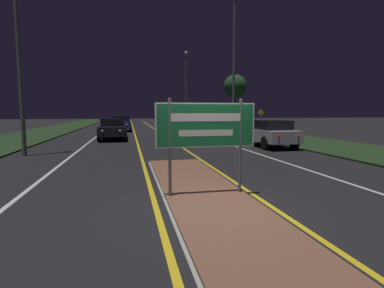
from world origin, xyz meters
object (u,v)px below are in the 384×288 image
(streetlight_left_near, at_px, (16,9))
(streetlight_right_far, at_px, (186,82))
(highway_sign, at_px, (206,128))
(car_receding_1, at_px, (177,125))
(car_receding_0, at_px, (269,133))
(car_approaching_0, at_px, (113,128))
(warning_sign, at_px, (261,118))
(car_receding_3, at_px, (180,119))
(car_approaching_1, at_px, (121,123))
(car_receding_2, at_px, (190,122))
(streetlight_right_near, at_px, (234,48))

(streetlight_left_near, relative_size, streetlight_right_far, 1.05)
(highway_sign, distance_m, car_receding_1, 21.19)
(streetlight_left_near, xyz_separation_m, streetlight_right_far, (12.39, 26.54, -0.26))
(car_receding_0, relative_size, car_approaching_0, 0.96)
(streetlight_left_near, xyz_separation_m, warning_sign, (16.20, 10.74, -4.90))
(highway_sign, distance_m, car_receding_0, 10.80)
(car_receding_3, bearing_deg, streetlight_left_near, -111.71)
(car_receding_1, bearing_deg, highway_sign, -97.32)
(streetlight_left_near, relative_size, car_receding_0, 2.43)
(warning_sign, bearing_deg, car_approaching_1, 154.75)
(car_receding_3, distance_m, warning_sign, 20.25)
(car_receding_2, distance_m, car_approaching_0, 17.13)
(streetlight_right_near, xyz_separation_m, car_receding_0, (-0.25, -6.59, -5.94))
(streetlight_left_near, height_order, car_receding_2, streetlight_left_near)
(streetlight_right_near, distance_m, car_receding_1, 8.82)
(car_receding_0, height_order, car_approaching_0, car_approaching_0)
(car_receding_2, relative_size, warning_sign, 2.10)
(highway_sign, height_order, car_receding_0, highway_sign)
(streetlight_right_far, bearing_deg, car_receding_3, 93.08)
(highway_sign, height_order, car_receding_2, highway_sign)
(highway_sign, bearing_deg, streetlight_right_near, 68.20)
(car_approaching_1, height_order, warning_sign, warning_sign)
(car_receding_2, relative_size, car_approaching_1, 1.02)
(streetlight_right_near, distance_m, car_approaching_1, 13.82)
(car_receding_0, xyz_separation_m, car_approaching_0, (-8.74, 6.31, 0.01))
(car_receding_0, bearing_deg, car_receding_1, 105.22)
(streetlight_left_near, height_order, warning_sign, streetlight_left_near)
(car_receding_3, bearing_deg, car_receding_1, -100.51)
(streetlight_right_near, height_order, car_receding_0, streetlight_right_near)
(streetlight_right_far, bearing_deg, car_receding_2, -95.16)
(car_receding_3, bearing_deg, streetlight_right_near, -89.32)
(car_receding_2, relative_size, car_approaching_0, 0.96)
(car_receding_1, height_order, car_approaching_1, car_approaching_1)
(car_receding_0, bearing_deg, highway_sign, -123.68)
(streetlight_right_near, bearing_deg, streetlight_left_near, -148.55)
(highway_sign, relative_size, car_approaching_0, 0.49)
(streetlight_left_near, xyz_separation_m, car_receding_1, (8.92, 13.06, -5.49))
(car_receding_3, bearing_deg, streetlight_right_far, -86.92)
(streetlight_right_far, distance_m, car_approaching_1, 14.14)
(streetlight_right_near, xyz_separation_m, car_receding_3, (-0.27, 22.96, -5.94))
(car_receding_2, bearing_deg, streetlight_right_far, 84.84)
(streetlight_left_near, relative_size, car_receding_2, 2.43)
(car_receding_0, height_order, car_receding_3, car_receding_0)
(car_receding_0, distance_m, car_approaching_1, 17.71)
(car_receding_1, xyz_separation_m, car_approaching_1, (-5.14, 3.54, 0.04))
(streetlight_right_near, xyz_separation_m, warning_sign, (3.76, 3.13, -5.38))
(car_receding_0, relative_size, car_approaching_1, 1.02)
(streetlight_right_near, relative_size, car_approaching_1, 2.60)
(streetlight_right_far, xyz_separation_m, car_approaching_0, (-8.93, -19.21, -5.19))
(highway_sign, xyz_separation_m, streetlight_right_near, (6.22, 15.55, 5.14))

